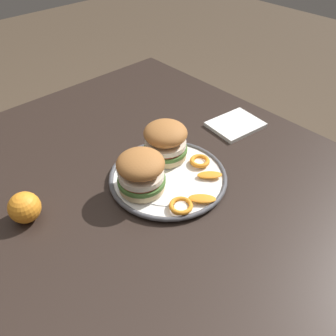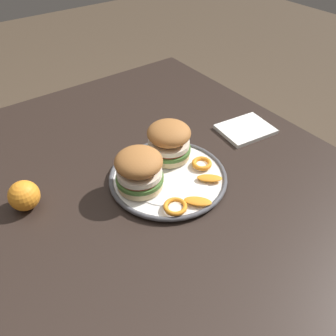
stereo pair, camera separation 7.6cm
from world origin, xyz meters
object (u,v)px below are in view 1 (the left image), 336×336
(sandwich_half_left, at_px, (141,171))
(sandwich_half_right, at_px, (165,140))
(dining_table, at_px, (147,206))
(dinner_plate, at_px, (168,177))
(whole_orange, at_px, (25,207))

(sandwich_half_left, xyz_separation_m, sandwich_half_right, (-0.05, 0.13, 0.00))
(dining_table, bearing_deg, sandwich_half_left, -48.48)
(dinner_plate, xyz_separation_m, whole_orange, (-0.12, -0.32, 0.03))
(sandwich_half_left, bearing_deg, dinner_plate, 83.07)
(dining_table, height_order, whole_orange, whole_orange)
(dining_table, relative_size, sandwich_half_right, 7.42)
(sandwich_half_right, bearing_deg, dining_table, -76.42)
(dining_table, xyz_separation_m, whole_orange, (-0.08, -0.28, 0.13))
(sandwich_half_right, height_order, whole_orange, sandwich_half_right)
(dinner_plate, relative_size, whole_orange, 4.21)
(sandwich_half_right, xyz_separation_m, whole_orange, (-0.06, -0.37, -0.03))
(sandwich_half_left, distance_m, sandwich_half_right, 0.14)
(dining_table, xyz_separation_m, sandwich_half_left, (0.03, -0.03, 0.17))
(sandwich_half_left, height_order, whole_orange, sandwich_half_left)
(sandwich_half_right, distance_m, whole_orange, 0.38)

